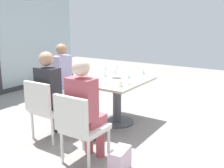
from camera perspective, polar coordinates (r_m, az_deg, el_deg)
ground_plane at (r=4.45m, az=1.09°, el=-8.33°), size 12.00×12.00×0.00m
dining_table_main at (r=4.28m, az=1.13°, el=-1.67°), size 1.16×0.88×0.73m
chair_far_left at (r=3.79m, az=-14.10°, el=-4.76°), size 0.50×0.46×0.87m
chair_side_end at (r=3.07m, az=-7.03°, el=-8.83°), size 0.50×0.46×0.87m
chair_near_window at (r=5.04m, az=-11.06°, el=-0.03°), size 0.46×0.51×0.87m
person_far_left at (r=3.80m, az=-13.08°, el=-1.43°), size 0.39×0.34×1.26m
person_side_end at (r=3.08m, az=-5.84°, el=-4.69°), size 0.39×0.34×1.26m
person_near_window at (r=4.92m, az=-10.24°, el=2.11°), size 0.34×0.39×1.26m
wine_glass_0 at (r=4.25m, az=6.73°, el=2.65°), size 0.07×0.07×0.18m
wine_glass_1 at (r=4.22m, az=0.61°, el=2.67°), size 0.07×0.07×0.18m
wine_glass_2 at (r=3.97m, az=-1.55°, el=1.98°), size 0.07×0.07×0.18m
wine_glass_3 at (r=4.76m, az=0.95°, el=3.92°), size 0.07×0.07×0.18m
wine_glass_4 at (r=3.97m, az=-5.45°, el=1.90°), size 0.07×0.07×0.18m
wine_glass_5 at (r=4.54m, az=-1.46°, el=3.45°), size 0.07×0.07×0.18m
wine_glass_6 at (r=3.91m, az=3.62°, el=1.78°), size 0.07×0.07×0.18m
coffee_cup at (r=3.79m, az=1.83°, el=0.08°), size 0.08×0.08×0.09m
cell_phone_on_table at (r=4.36m, az=1.02°, el=1.32°), size 0.12×0.16×0.01m
handbag_0 at (r=3.82m, az=-4.59°, el=-9.91°), size 0.34×0.28×0.28m
handbag_1 at (r=3.05m, az=1.72°, el=-16.34°), size 0.32×0.19×0.28m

